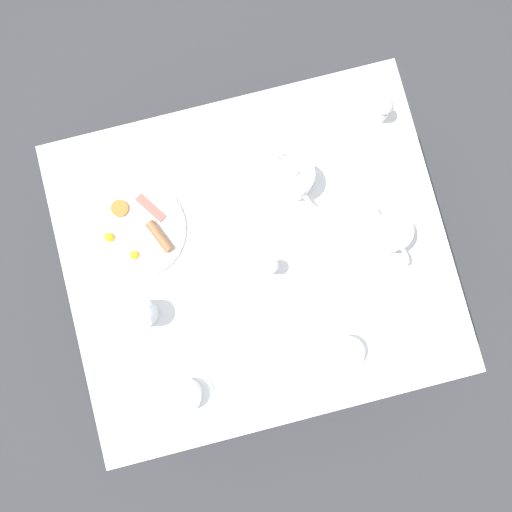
{
  "coord_description": "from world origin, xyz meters",
  "views": [
    {
      "loc": [
        0.03,
        0.13,
        2.17
      ],
      "look_at": [
        0.0,
        0.0,
        0.77
      ],
      "focal_mm": 35.0,
      "sensor_mm": 36.0,
      "label": 1
    }
  ],
  "objects_px": {
    "pepper_grinder": "(383,110)",
    "water_glass_tall": "(141,314)",
    "teacup_with_saucer_left": "(346,351)",
    "fork_by_plate": "(196,159)",
    "knife_by_plate": "(269,373)",
    "teacup_with_saucer_right": "(186,395)",
    "salt_grinder": "(270,267)",
    "teapot_near": "(389,233)",
    "spoon_for_tea": "(223,268)",
    "breakfast_plate": "(136,230)",
    "teapot_far": "(293,178)"
  },
  "relations": [
    {
      "from": "pepper_grinder",
      "to": "water_glass_tall",
      "type": "bearing_deg",
      "value": 26.17
    },
    {
      "from": "teacup_with_saucer_left",
      "to": "fork_by_plate",
      "type": "height_order",
      "value": "teacup_with_saucer_left"
    },
    {
      "from": "fork_by_plate",
      "to": "knife_by_plate",
      "type": "height_order",
      "value": "same"
    },
    {
      "from": "water_glass_tall",
      "to": "pepper_grinder",
      "type": "xyz_separation_m",
      "value": [
        -0.8,
        -0.39,
        -0.01
      ]
    },
    {
      "from": "teacup_with_saucer_right",
      "to": "salt_grinder",
      "type": "bearing_deg",
      "value": -137.74
    },
    {
      "from": "teapot_near",
      "to": "fork_by_plate",
      "type": "bearing_deg",
      "value": 37.51
    },
    {
      "from": "teacup_with_saucer_right",
      "to": "spoon_for_tea",
      "type": "relative_size",
      "value": 0.92
    },
    {
      "from": "teacup_with_saucer_left",
      "to": "knife_by_plate",
      "type": "height_order",
      "value": "teacup_with_saucer_left"
    },
    {
      "from": "breakfast_plate",
      "to": "knife_by_plate",
      "type": "distance_m",
      "value": 0.55
    },
    {
      "from": "breakfast_plate",
      "to": "spoon_for_tea",
      "type": "distance_m",
      "value": 0.27
    },
    {
      "from": "pepper_grinder",
      "to": "fork_by_plate",
      "type": "relative_size",
      "value": 0.54
    },
    {
      "from": "teapot_near",
      "to": "breakfast_plate",
      "type": "bearing_deg",
      "value": 59.01
    },
    {
      "from": "teacup_with_saucer_left",
      "to": "pepper_grinder",
      "type": "distance_m",
      "value": 0.69
    },
    {
      "from": "teapot_far",
      "to": "salt_grinder",
      "type": "height_order",
      "value": "teapot_far"
    },
    {
      "from": "teapot_near",
      "to": "teapot_far",
      "type": "relative_size",
      "value": 1.01
    },
    {
      "from": "breakfast_plate",
      "to": "knife_by_plate",
      "type": "height_order",
      "value": "breakfast_plate"
    },
    {
      "from": "teapot_near",
      "to": "knife_by_plate",
      "type": "distance_m",
      "value": 0.51
    },
    {
      "from": "teapot_far",
      "to": "teacup_with_saucer_right",
      "type": "xyz_separation_m",
      "value": [
        0.43,
        0.51,
        -0.03
      ]
    },
    {
      "from": "teacup_with_saucer_right",
      "to": "fork_by_plate",
      "type": "xyz_separation_m",
      "value": [
        -0.18,
        -0.64,
        -0.02
      ]
    },
    {
      "from": "teapot_far",
      "to": "spoon_for_tea",
      "type": "relative_size",
      "value": 1.24
    },
    {
      "from": "teapot_far",
      "to": "teacup_with_saucer_right",
      "type": "height_order",
      "value": "teapot_far"
    },
    {
      "from": "pepper_grinder",
      "to": "spoon_for_tea",
      "type": "relative_size",
      "value": 0.61
    },
    {
      "from": "teapot_far",
      "to": "teacup_with_saucer_left",
      "type": "distance_m",
      "value": 0.5
    },
    {
      "from": "teacup_with_saucer_right",
      "to": "knife_by_plate",
      "type": "height_order",
      "value": "teacup_with_saucer_right"
    },
    {
      "from": "teacup_with_saucer_right",
      "to": "teacup_with_saucer_left",
      "type": "bearing_deg",
      "value": -179.38
    },
    {
      "from": "fork_by_plate",
      "to": "knife_by_plate",
      "type": "xyz_separation_m",
      "value": [
        -0.05,
        0.65,
        0.0
      ]
    },
    {
      "from": "teacup_with_saucer_left",
      "to": "teapot_near",
      "type": "bearing_deg",
      "value": -124.24
    },
    {
      "from": "teapot_near",
      "to": "fork_by_plate",
      "type": "height_order",
      "value": "teapot_near"
    },
    {
      "from": "teacup_with_saucer_right",
      "to": "salt_grinder",
      "type": "relative_size",
      "value": 1.5
    },
    {
      "from": "teacup_with_saucer_right",
      "to": "water_glass_tall",
      "type": "bearing_deg",
      "value": -75.41
    },
    {
      "from": "salt_grinder",
      "to": "fork_by_plate",
      "type": "distance_m",
      "value": 0.39
    },
    {
      "from": "breakfast_plate",
      "to": "fork_by_plate",
      "type": "relative_size",
      "value": 1.62
    },
    {
      "from": "knife_by_plate",
      "to": "teacup_with_saucer_right",
      "type": "bearing_deg",
      "value": -0.55
    },
    {
      "from": "teapot_far",
      "to": "pepper_grinder",
      "type": "distance_m",
      "value": 0.33
    },
    {
      "from": "water_glass_tall",
      "to": "salt_grinder",
      "type": "bearing_deg",
      "value": -174.01
    },
    {
      "from": "teapot_far",
      "to": "pepper_grinder",
      "type": "bearing_deg",
      "value": 95.15
    },
    {
      "from": "teacup_with_saucer_right",
      "to": "fork_by_plate",
      "type": "height_order",
      "value": "teacup_with_saucer_right"
    },
    {
      "from": "breakfast_plate",
      "to": "teacup_with_saucer_left",
      "type": "bearing_deg",
      "value": 135.85
    },
    {
      "from": "teacup_with_saucer_right",
      "to": "pepper_grinder",
      "type": "relative_size",
      "value": 1.5
    },
    {
      "from": "teacup_with_saucer_left",
      "to": "fork_by_plate",
      "type": "distance_m",
      "value": 0.7
    },
    {
      "from": "teapot_near",
      "to": "knife_by_plate",
      "type": "height_order",
      "value": "teapot_near"
    },
    {
      "from": "teacup_with_saucer_right",
      "to": "knife_by_plate",
      "type": "xyz_separation_m",
      "value": [
        -0.24,
        0.0,
        -0.02
      ]
    },
    {
      "from": "teacup_with_saucer_left",
      "to": "pepper_grinder",
      "type": "bearing_deg",
      "value": -113.71
    },
    {
      "from": "teapot_far",
      "to": "teacup_with_saucer_right",
      "type": "relative_size",
      "value": 1.35
    },
    {
      "from": "teacup_with_saucer_left",
      "to": "pepper_grinder",
      "type": "height_order",
      "value": "pepper_grinder"
    },
    {
      "from": "fork_by_plate",
      "to": "knife_by_plate",
      "type": "relative_size",
      "value": 1.11
    },
    {
      "from": "spoon_for_tea",
      "to": "water_glass_tall",
      "type": "bearing_deg",
      "value": 16.39
    },
    {
      "from": "fork_by_plate",
      "to": "breakfast_plate",
      "type": "bearing_deg",
      "value": 37.27
    },
    {
      "from": "teapot_near",
      "to": "pepper_grinder",
      "type": "bearing_deg",
      "value": -28.89
    },
    {
      "from": "teacup_with_saucer_left",
      "to": "spoon_for_tea",
      "type": "height_order",
      "value": "teacup_with_saucer_left"
    }
  ]
}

